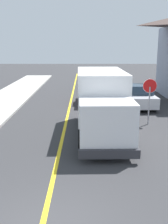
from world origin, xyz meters
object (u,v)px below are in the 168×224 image
at_px(parked_car_mid, 98,82).
at_px(stop_sign, 149,93).
at_px(box_truck, 101,100).
at_px(parked_van_across, 139,96).
at_px(parked_car_near, 91,93).

relative_size(parked_car_mid, stop_sign, 1.67).
xyz_separation_m(box_truck, parked_van_across, (3.22, 6.20, -0.97)).
relative_size(box_truck, parked_car_near, 1.64).
height_order(parked_van_across, stop_sign, stop_sign).
bearing_deg(parked_van_across, parked_car_near, 157.07).
bearing_deg(parked_van_across, parked_car_mid, 108.74).
relative_size(parked_car_near, stop_sign, 1.66).
distance_m(box_truck, parked_van_across, 7.06).
xyz_separation_m(box_truck, parked_car_mid, (0.59, 13.96, -0.97)).
height_order(box_truck, parked_car_near, box_truck).
bearing_deg(box_truck, parked_car_mid, 87.57).
bearing_deg(parked_car_mid, parked_car_near, -98.12).
bearing_deg(stop_sign, parked_car_mid, 100.38).
relative_size(box_truck, parked_van_across, 1.63).
distance_m(parked_car_mid, stop_sign, 12.53).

